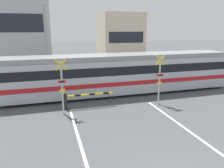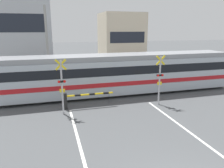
% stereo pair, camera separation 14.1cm
% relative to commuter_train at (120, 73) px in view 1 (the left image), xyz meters
% --- Properties ---
extents(rail_track_near, '(50.00, 0.10, 0.08)m').
position_rel_commuter_train_xyz_m(rail_track_near, '(-1.54, -0.72, -1.67)').
color(rail_track_near, gray).
rests_on(rail_track_near, ground_plane).
extents(rail_track_far, '(50.00, 0.10, 0.08)m').
position_rel_commuter_train_xyz_m(rail_track_far, '(-1.54, 0.72, -1.67)').
color(rail_track_far, gray).
rests_on(rail_track_far, ground_plane).
extents(road_stripe_right, '(0.14, 13.01, 0.01)m').
position_rel_commuter_train_xyz_m(road_stripe_right, '(1.27, -9.34, -1.70)').
color(road_stripe_right, white).
rests_on(road_stripe_right, ground_plane).
extents(commuter_train, '(18.71, 2.80, 3.19)m').
position_rel_commuter_train_xyz_m(commuter_train, '(0.00, 0.00, 0.00)').
color(commuter_train, '#ADB7C1').
rests_on(commuter_train, ground_plane).
extents(crossing_barrier_near, '(3.32, 0.20, 1.11)m').
position_rel_commuter_train_xyz_m(crossing_barrier_near, '(-3.82, -2.54, -1.00)').
color(crossing_barrier_near, black).
rests_on(crossing_barrier_near, ground_plane).
extents(crossing_barrier_far, '(3.32, 0.20, 1.11)m').
position_rel_commuter_train_xyz_m(crossing_barrier_far, '(0.74, 2.88, -1.00)').
color(crossing_barrier_far, black).
rests_on(crossing_barrier_far, ground_plane).
extents(crossing_signal_left, '(0.68, 0.15, 3.45)m').
position_rel_commuter_train_xyz_m(crossing_signal_left, '(-4.80, -3.35, 0.20)').
color(crossing_signal_left, '#B2B2B7').
rests_on(crossing_signal_left, ground_plane).
extents(crossing_signal_right, '(0.68, 0.15, 3.45)m').
position_rel_commuter_train_xyz_m(crossing_signal_right, '(1.72, -3.35, 0.20)').
color(crossing_signal_right, '#B2B2B7').
rests_on(crossing_signal_right, ground_plane).
extents(pedestrian, '(0.38, 0.22, 1.57)m').
position_rel_commuter_train_xyz_m(pedestrian, '(-2.54, 6.68, -0.81)').
color(pedestrian, '#33384C').
rests_on(pedestrian, ground_plane).
extents(building_left_of_street, '(6.58, 5.57, 10.48)m').
position_rel_commuter_train_xyz_m(building_left_of_street, '(-8.24, 14.35, 3.53)').
color(building_left_of_street, '#B2B7BC').
rests_on(building_left_of_street, ground_plane).
extents(building_right_of_street, '(5.78, 5.57, 7.28)m').
position_rel_commuter_train_xyz_m(building_right_of_street, '(4.76, 14.35, 1.93)').
color(building_right_of_street, beige).
rests_on(building_right_of_street, ground_plane).
extents(utility_pole_streetside, '(0.22, 0.22, 7.26)m').
position_rel_commuter_train_xyz_m(utility_pole_streetside, '(-5.55, 5.38, 1.92)').
color(utility_pole_streetside, gray).
rests_on(utility_pole_streetside, ground_plane).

